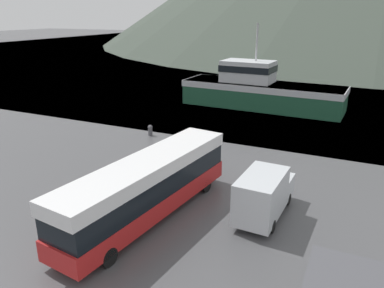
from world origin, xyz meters
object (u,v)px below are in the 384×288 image
at_px(tour_bus, 148,185).
at_px(small_boat, 220,93).
at_px(delivery_van, 264,193).
at_px(storage_bin, 113,185).
at_px(fishing_boat, 260,90).

distance_m(tour_bus, small_boat, 32.28).
distance_m(delivery_van, storage_bin, 9.14).
bearing_deg(fishing_boat, delivery_van, 18.63).
bearing_deg(storage_bin, small_boat, 98.59).
bearing_deg(delivery_van, small_boat, 117.68).
bearing_deg(tour_bus, fishing_boat, 100.02).
relative_size(delivery_van, small_boat, 0.81).
height_order(delivery_van, storage_bin, delivery_van).
xyz_separation_m(fishing_boat, storage_bin, (-1.94, -25.85, -1.45)).
bearing_deg(tour_bus, delivery_van, 32.62).
height_order(tour_bus, delivery_van, tour_bus).
xyz_separation_m(tour_bus, small_boat, (-7.92, 31.26, -1.48)).
relative_size(tour_bus, storage_bin, 8.12).
bearing_deg(delivery_van, tour_bus, -151.97).
xyz_separation_m(tour_bus, storage_bin, (-3.40, 1.35, -1.26)).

